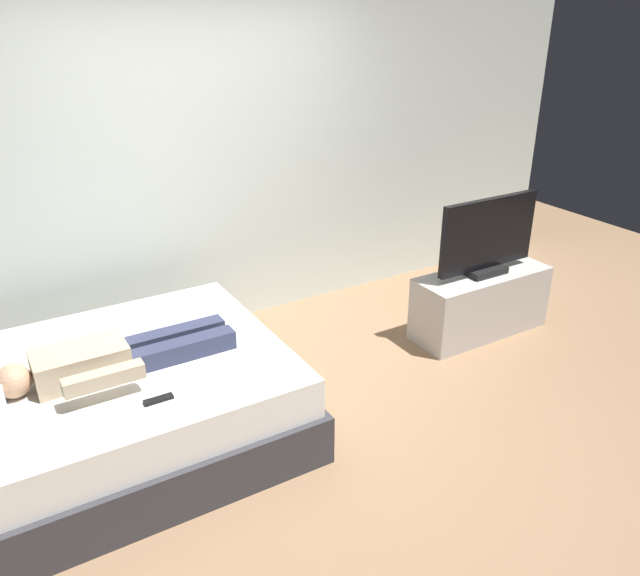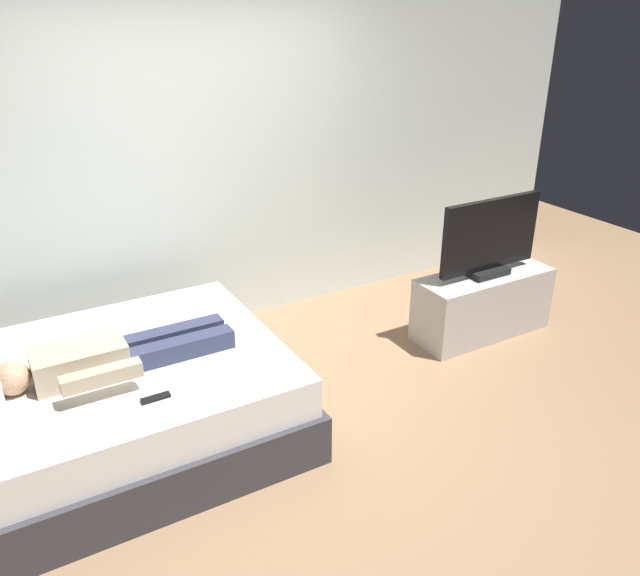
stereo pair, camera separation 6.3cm
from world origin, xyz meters
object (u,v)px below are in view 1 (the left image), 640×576
(bed, at_px, (106,409))
(person, at_px, (106,360))
(tv, at_px, (488,238))
(remote, at_px, (158,399))
(tv_stand, at_px, (480,303))

(bed, relative_size, person, 1.66)
(tv, bearing_deg, person, -179.39)
(remote, bearing_deg, person, 110.47)
(person, xyz_separation_m, tv_stand, (2.82, 0.03, -0.37))
(tv_stand, bearing_deg, remote, -170.75)
(tv_stand, height_order, tv, tv)
(person, distance_m, remote, 0.44)
(remote, relative_size, tv_stand, 0.14)
(bed, distance_m, tv, 2.89)
(remote, relative_size, tv, 0.17)
(person, bearing_deg, tv_stand, 0.61)
(tv, bearing_deg, remote, -170.75)
(remote, xyz_separation_m, tv, (2.67, 0.43, 0.24))
(bed, bearing_deg, person, -69.75)
(bed, height_order, remote, remote)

